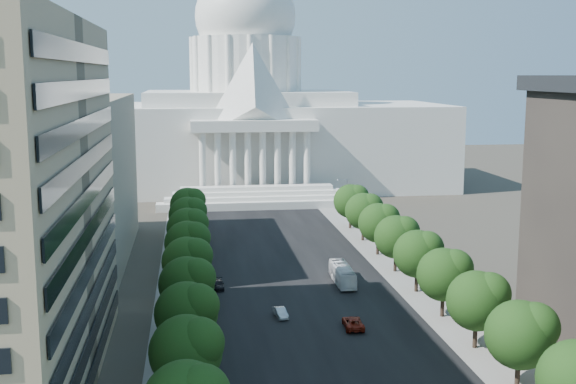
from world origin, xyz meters
name	(u,v)px	position (x,y,z in m)	size (l,w,h in m)	color
road_asphalt	(289,266)	(0.00, 90.00, 0.00)	(30.00, 260.00, 0.01)	black
sidewalk_left	(182,270)	(-19.00, 90.00, 0.00)	(8.00, 260.00, 0.02)	gray
sidewalk_right	(391,262)	(19.00, 90.00, 0.00)	(8.00, 260.00, 0.02)	gray
capitol	(247,121)	(0.00, 184.89, 20.01)	(120.00, 56.00, 73.00)	white
office_block_left_far	(19,181)	(-48.00, 100.00, 15.00)	(38.00, 52.00, 30.00)	gray
tree_l_c	(189,349)	(-17.66, 35.81, 6.45)	(7.79, 7.60, 9.97)	#33261C
tree_l_d	(189,311)	(-17.66, 47.81, 6.45)	(7.79, 7.60, 9.97)	#33261C
tree_l_e	(189,283)	(-17.66, 59.81, 6.45)	(7.79, 7.60, 9.97)	#33261C
tree_l_f	(189,260)	(-17.66, 71.81, 6.45)	(7.79, 7.60, 9.97)	#33261C
tree_l_g	(189,242)	(-17.66, 83.81, 6.45)	(7.79, 7.60, 9.97)	#33261C
tree_l_h	(189,227)	(-17.66, 95.81, 6.45)	(7.79, 7.60, 9.97)	#33261C
tree_l_i	(189,214)	(-17.66, 107.81, 6.45)	(7.79, 7.60, 9.97)	#33261C
tree_l_j	(189,204)	(-17.66, 119.81, 6.45)	(7.79, 7.60, 9.97)	#33261C
tree_r_c	(524,333)	(18.34, 35.81, 6.45)	(7.79, 7.60, 9.97)	#33261C
tree_r_d	(480,299)	(18.34, 47.81, 6.45)	(7.79, 7.60, 9.97)	#33261C
tree_r_e	(446,273)	(18.34, 59.81, 6.45)	(7.79, 7.60, 9.97)	#33261C
tree_r_f	(420,252)	(18.34, 71.81, 6.45)	(7.79, 7.60, 9.97)	#33261C
tree_r_g	(398,236)	(18.34, 83.81, 6.45)	(7.79, 7.60, 9.97)	#33261C
tree_r_h	(380,222)	(18.34, 95.81, 6.45)	(7.79, 7.60, 9.97)	#33261C
tree_r_i	(365,210)	(18.34, 107.81, 6.45)	(7.79, 7.60, 9.97)	#33261C
tree_r_j	(352,200)	(18.34, 119.81, 6.45)	(7.79, 7.60, 9.97)	#33261C
streetlight_b	(540,340)	(19.90, 35.00, 5.82)	(2.61, 0.44, 9.00)	gray
streetlight_c	(456,276)	(19.90, 60.00, 5.82)	(2.61, 0.44, 9.00)	gray
streetlight_d	(405,237)	(19.90, 85.00, 5.82)	(2.61, 0.44, 9.00)	gray
streetlight_e	(370,211)	(19.90, 110.00, 5.82)	(2.61, 0.44, 9.00)	gray
streetlight_f	(345,192)	(19.90, 135.00, 5.82)	(2.61, 0.44, 9.00)	gray
car_silver	(281,313)	(-4.89, 62.69, 0.66)	(1.40, 4.02, 1.33)	#ACAFB3
car_red	(353,323)	(4.32, 56.97, 0.75)	(2.50, 5.41, 1.50)	maroon
car_dark_b	(218,285)	(-13.13, 77.65, 0.65)	(1.82, 4.49, 1.30)	black
city_bus	(342,274)	(7.30, 78.03, 1.56)	(2.62, 11.19, 3.12)	white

